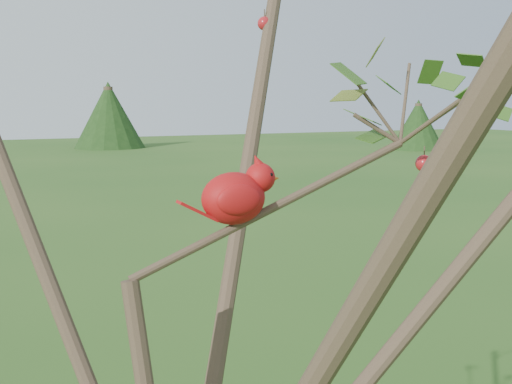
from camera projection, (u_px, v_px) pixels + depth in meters
crabapple_tree at (187, 199)px, 1.13m from camera, size 2.35×2.05×2.95m
cardinal at (237, 195)px, 1.29m from camera, size 0.22×0.11×0.15m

